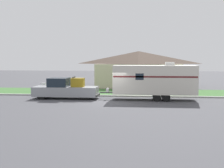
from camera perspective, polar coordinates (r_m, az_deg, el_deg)
name	(u,v)px	position (r m, az deg, el deg)	size (l,w,h in m)	color
ground_plane	(111,102)	(26.72, -0.16, -3.32)	(120.00, 120.00, 0.00)	#47474C
curb_strip	(115,96)	(30.40, 0.62, -2.18)	(80.00, 0.30, 0.14)	#ADADA8
lawn_strip	(119,92)	(34.02, 1.21, -1.51)	(80.00, 7.00, 0.03)	#3D6B33
house_across_street	(139,68)	(40.60, 4.90, 2.87)	(11.44, 7.03, 4.60)	beige
pickup_truck	(65,89)	(29.18, -8.57, -0.97)	(6.03, 2.06, 2.04)	black
travel_trailer	(155,80)	(28.15, 7.81, 0.79)	(8.63, 2.41, 3.39)	black
mailbox	(43,86)	(32.41, -12.47, -0.28)	(0.48, 0.20, 1.24)	brown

